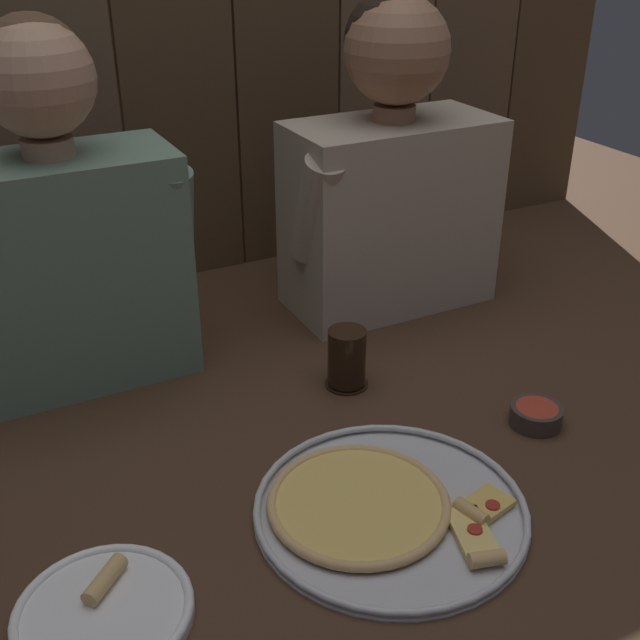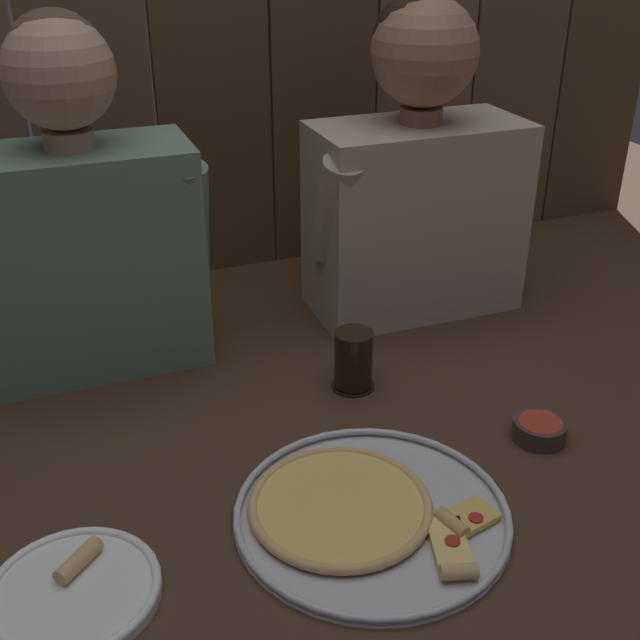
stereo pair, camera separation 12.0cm
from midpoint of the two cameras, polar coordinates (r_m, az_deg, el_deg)
name	(u,v)px [view 1 (the left image)]	position (r m, az deg, el deg)	size (l,w,h in m)	color
ground_plane	(354,450)	(1.22, -0.35, -9.47)	(3.20, 3.20, 0.00)	#422B1C
pizza_tray	(381,507)	(1.11, 1.24, -13.41)	(0.38, 0.38, 0.03)	silver
dinner_plate	(104,611)	(1.03, -18.78, -19.38)	(0.21, 0.21, 0.03)	white
drinking_glass	(347,359)	(1.35, -0.60, -2.87)	(0.08, 0.08, 0.11)	black
dipping_bowl	(536,414)	(1.30, 12.78, -6.73)	(0.08, 0.08, 0.03)	#3D332D
diner_left	(61,227)	(1.37, -20.57, 6.21)	(0.42, 0.20, 0.60)	slate
diner_right	(392,169)	(1.56, 2.99, 10.78)	(0.44, 0.21, 0.61)	#B2A38E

